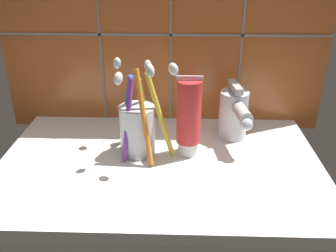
% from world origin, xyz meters
% --- Properties ---
extents(sink_counter, '(0.58, 0.38, 0.02)m').
position_xyz_m(sink_counter, '(0.00, 0.00, 0.01)').
color(sink_counter, white).
rests_on(sink_counter, ground).
extents(tile_wall_backsplash, '(0.68, 0.02, 0.54)m').
position_xyz_m(tile_wall_backsplash, '(0.00, 0.19, 0.27)').
color(tile_wall_backsplash, '#C6662D').
rests_on(tile_wall_backsplash, ground).
extents(toothbrush_cup, '(0.13, 0.14, 0.19)m').
position_xyz_m(toothbrush_cup, '(-0.04, 0.03, 0.08)').
color(toothbrush_cup, silver).
rests_on(toothbrush_cup, sink_counter).
extents(toothpaste_tube, '(0.05, 0.04, 0.15)m').
position_xyz_m(toothpaste_tube, '(0.05, 0.03, 0.09)').
color(toothpaste_tube, white).
rests_on(toothpaste_tube, sink_counter).
extents(sink_faucet, '(0.06, 0.12, 0.11)m').
position_xyz_m(sink_faucet, '(0.14, 0.09, 0.07)').
color(sink_faucet, silver).
rests_on(sink_faucet, sink_counter).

